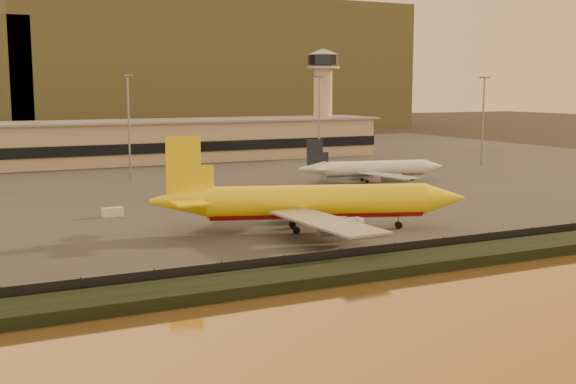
% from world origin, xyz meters
% --- Properties ---
extents(ground, '(900.00, 900.00, 0.00)m').
position_xyz_m(ground, '(0.00, 0.00, 0.00)').
color(ground, black).
rests_on(ground, ground).
extents(embankment, '(320.00, 7.00, 1.40)m').
position_xyz_m(embankment, '(0.00, -17.00, 0.70)').
color(embankment, black).
rests_on(embankment, ground).
extents(tarmac, '(320.00, 220.00, 0.20)m').
position_xyz_m(tarmac, '(0.00, 95.00, 0.10)').
color(tarmac, '#2D2D2D').
rests_on(tarmac, ground).
extents(perimeter_fence, '(300.00, 0.05, 2.20)m').
position_xyz_m(perimeter_fence, '(0.00, -13.00, 1.30)').
color(perimeter_fence, black).
rests_on(perimeter_fence, tarmac).
extents(terminal_building, '(202.00, 25.00, 12.60)m').
position_xyz_m(terminal_building, '(-14.52, 125.55, 6.25)').
color(terminal_building, tan).
rests_on(terminal_building, tarmac).
extents(control_tower, '(11.20, 11.20, 35.50)m').
position_xyz_m(control_tower, '(70.00, 131.00, 21.66)').
color(control_tower, tan).
rests_on(control_tower, tarmac).
extents(apron_light_masts, '(152.20, 12.20, 25.40)m').
position_xyz_m(apron_light_masts, '(15.00, 75.00, 15.70)').
color(apron_light_masts, slate).
rests_on(apron_light_masts, tarmac).
extents(dhl_cargo_jet, '(48.94, 46.58, 15.00)m').
position_xyz_m(dhl_cargo_jet, '(1.35, 9.01, 4.68)').
color(dhl_cargo_jet, yellow).
rests_on(dhl_cargo_jet, tarmac).
extents(white_narrowbody_jet, '(36.32, 34.91, 10.49)m').
position_xyz_m(white_narrowbody_jet, '(42.13, 55.15, 3.33)').
color(white_narrowbody_jet, silver).
rests_on(white_narrowbody_jet, tarmac).
extents(gse_vehicle_yellow, '(4.63, 2.86, 1.93)m').
position_xyz_m(gse_vehicle_yellow, '(14.26, 30.44, 1.17)').
color(gse_vehicle_yellow, yellow).
rests_on(gse_vehicle_yellow, tarmac).
extents(gse_vehicle_white, '(3.56, 1.65, 1.59)m').
position_xyz_m(gse_vehicle_white, '(-24.07, 35.21, 0.99)').
color(gse_vehicle_white, silver).
rests_on(gse_vehicle_white, tarmac).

